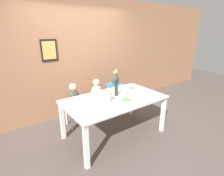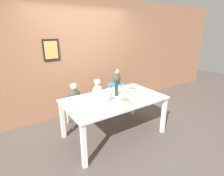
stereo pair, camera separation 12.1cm
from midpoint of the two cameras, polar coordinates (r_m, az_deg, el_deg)
ground_plane at (r=3.62m, az=1.71°, el=-14.83°), size 14.00×14.00×0.00m
wall_back at (r=4.25m, az=-9.04°, el=9.72°), size 10.00×0.09×2.70m
dining_table at (r=3.29m, az=1.83°, el=-4.75°), size 1.85×1.06×0.77m
chair_far_left at (r=3.84m, az=-10.97°, el=-6.60°), size 0.38×0.43×0.45m
chair_far_center at (r=4.06m, az=-3.74°, el=-4.83°), size 0.38×0.43×0.45m
chair_right_highchair at (r=4.26m, az=2.38°, el=-0.87°), size 0.32×0.36×0.74m
person_child_left at (r=3.72m, az=-11.27°, el=-2.24°), size 0.27×0.18×0.50m
person_child_center at (r=3.95m, az=-3.84°, el=-0.67°), size 0.27×0.18×0.50m
person_baby_right at (r=4.15m, az=2.44°, el=3.90°), size 0.19×0.14×0.37m
wine_bottle at (r=3.35m, az=2.47°, el=-0.61°), size 0.07×0.07×0.30m
paper_towel_roll at (r=3.01m, az=-0.76°, el=-2.98°), size 0.11×0.11×0.22m
wine_glass_near at (r=3.36m, az=5.14°, el=-0.47°), size 0.07×0.07×0.18m
wine_glass_far at (r=3.28m, az=-0.29°, el=-0.86°), size 0.07×0.07×0.18m
salad_bowl_large at (r=3.01m, az=5.50°, el=-4.38°), size 0.17×0.17×0.10m
salad_bowl_small at (r=3.58m, az=7.51°, el=-0.58°), size 0.14×0.14×0.10m
dinner_plate_front_left at (r=2.79m, az=-4.29°, el=-7.22°), size 0.21×0.21×0.01m
dinner_plate_back_left at (r=3.26m, az=-7.33°, el=-3.39°), size 0.21×0.21×0.01m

